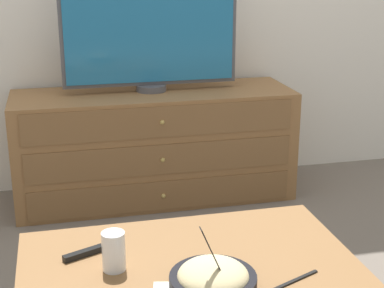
# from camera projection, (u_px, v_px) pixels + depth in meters

# --- Properties ---
(ground_plane) EXTENTS (12.00, 12.00, 0.00)m
(ground_plane) POSITION_uv_depth(u_px,v_px,m) (164.00, 177.00, 3.63)
(ground_plane) COLOR #70665B
(dresser) EXTENTS (1.51, 0.50, 0.61)m
(dresser) POSITION_uv_depth(u_px,v_px,m) (155.00, 145.00, 3.26)
(dresser) COLOR olive
(dresser) RESTS_ON ground_plane
(tv) EXTENTS (0.94, 0.16, 0.58)m
(tv) POSITION_uv_depth(u_px,v_px,m) (150.00, 35.00, 3.10)
(tv) COLOR #515156
(tv) RESTS_ON dresser
(coffee_table) EXTENTS (0.97, 0.64, 0.47)m
(coffee_table) POSITION_uv_depth(u_px,v_px,m) (191.00, 285.00, 1.69)
(coffee_table) COLOR olive
(coffee_table) RESTS_ON ground_plane
(takeout_bowl) EXTENTS (0.23, 0.23, 0.20)m
(takeout_bowl) POSITION_uv_depth(u_px,v_px,m) (213.00, 279.00, 1.54)
(takeout_bowl) COLOR black
(takeout_bowl) RESTS_ON coffee_table
(drink_cup) EXTENTS (0.07, 0.07, 0.11)m
(drink_cup) POSITION_uv_depth(u_px,v_px,m) (114.00, 253.00, 1.64)
(drink_cup) COLOR #9E6638
(drink_cup) RESTS_ON coffee_table
(knife) EXTENTS (0.15, 0.07, 0.01)m
(knife) POSITION_uv_depth(u_px,v_px,m) (296.00, 280.00, 1.60)
(knife) COLOR black
(knife) RESTS_ON coffee_table
(remote_control) EXTENTS (0.16, 0.08, 0.02)m
(remote_control) POSITION_uv_depth(u_px,v_px,m) (89.00, 252.00, 1.73)
(remote_control) COLOR black
(remote_control) RESTS_ON coffee_table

